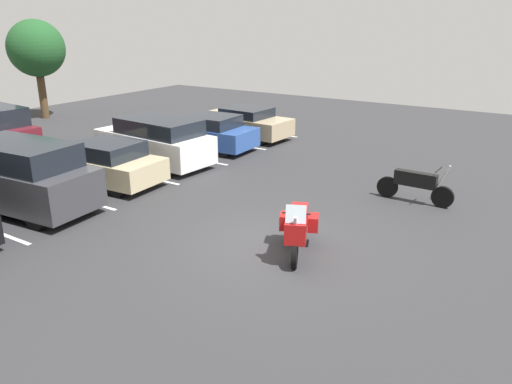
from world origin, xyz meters
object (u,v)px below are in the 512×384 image
Objects in this scene: car_tan at (243,123)px; motorcycle_second at (416,184)px; car_champagne at (102,163)px; car_white at (155,141)px; car_charcoal at (18,176)px; motorcycle_touring at (298,227)px; car_blue at (205,132)px.

motorcycle_second is at bearing -115.67° from car_tan.
car_tan is (8.07, -0.16, -0.02)m from car_champagne.
car_champagne is at bearing -177.88° from car_white.
car_tan reaches higher than motorcycle_second.
car_white is 5.46m from car_tan.
motorcycle_second is 9.37m from car_white.
car_tan is (10.96, -0.26, -0.31)m from car_charcoal.
motorcycle_touring is 0.47× the size of car_champagne.
car_white is at bearing -0.08° from car_charcoal.
car_tan is at bearing -1.37° from car_charcoal.
car_charcoal is 1.13× the size of car_champagne.
car_white is at bearing 96.79° from motorcycle_second.
car_charcoal is 10.96m from car_tan.
car_charcoal is at bearing 178.63° from car_tan.
car_champagne is 0.99× the size of car_blue.
motorcycle_touring is at bearing -130.11° from car_blue.
car_white reaches higher than motorcycle_touring.
motorcycle_second is at bearing -100.82° from car_blue.
car_charcoal is (-1.71, 8.00, 0.32)m from motorcycle_touring.
car_blue is 2.59m from car_tan.
car_charcoal is 2.90m from car_champagne.
car_blue is (2.87, -0.08, -0.18)m from car_white.
motorcycle_touring is 5.08m from motorcycle_second.
car_blue is at bearing 176.05° from car_tan.
car_white is at bearing 64.58° from motorcycle_touring.
car_champagne is 5.49m from car_blue.
motorcycle_second is 0.50× the size of car_tan.
motorcycle_second is (4.90, -1.31, -0.12)m from motorcycle_touring.
car_white is 1.04× the size of car_tan.
car_blue is at bearing -1.51° from car_white.
motorcycle_touring is 0.42× the size of car_charcoal.
car_white is (3.80, 7.99, 0.21)m from motorcycle_touring.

